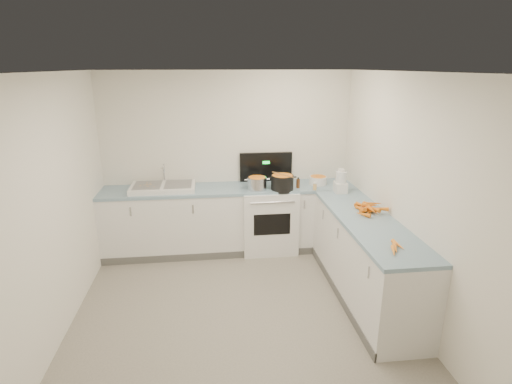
{
  "coord_description": "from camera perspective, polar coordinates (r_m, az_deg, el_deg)",
  "views": [
    {
      "loc": [
        -0.27,
        -3.6,
        2.55
      ],
      "look_at": [
        0.3,
        1.1,
        1.05
      ],
      "focal_mm": 28.0,
      "sensor_mm": 36.0,
      "label": 1
    }
  ],
  "objects": [
    {
      "name": "wall_left",
      "position": [
        4.11,
        -27.66,
        -2.99
      ],
      "size": [
        0.0,
        4.0,
        2.5
      ],
      "primitive_type": null,
      "rotation": [
        1.57,
        0.0,
        1.57
      ],
      "color": "white",
      "rests_on": "ground"
    },
    {
      "name": "wall_front",
      "position": [
        2.08,
        2.17,
        -21.17
      ],
      "size": [
        3.5,
        0.0,
        2.5
      ],
      "primitive_type": null,
      "rotation": [
        -1.57,
        0.0,
        0.0
      ],
      "color": "white",
      "rests_on": "ground"
    },
    {
      "name": "wooden_spoon",
      "position": [
        5.4,
        3.8,
        2.5
      ],
      "size": [
        0.24,
        0.32,
        0.02
      ],
      "primitive_type": "cylinder",
      "rotation": [
        1.57,
        0.0,
        0.63
      ],
      "color": "#AD7A47",
      "rests_on": "black_pot"
    },
    {
      "name": "peelings",
      "position": [
        5.59,
        -15.26,
        1.04
      ],
      "size": [
        0.21,
        0.25,
        0.01
      ],
      "color": "tan",
      "rests_on": "sink"
    },
    {
      "name": "stove",
      "position": [
        5.74,
        1.78,
        -3.63
      ],
      "size": [
        0.76,
        0.65,
        1.36
      ],
      "color": "white",
      "rests_on": "ground"
    },
    {
      "name": "spice_jar",
      "position": [
        5.47,
        8.4,
        0.76
      ],
      "size": [
        0.05,
        0.05,
        0.09
      ],
      "primitive_type": "cylinder",
      "color": "#E5B266",
      "rests_on": "counter_back"
    },
    {
      "name": "peeled_carrots",
      "position": [
        3.91,
        19.33,
        -7.53
      ],
      "size": [
        0.18,
        0.31,
        0.04
      ],
      "color": "orange",
      "rests_on": "counter_right"
    },
    {
      "name": "ceiling",
      "position": [
        3.61,
        -2.75,
        16.75
      ],
      "size": [
        3.5,
        4.0,
        0.0
      ],
      "primitive_type": null,
      "rotation": [
        3.14,
        0.0,
        0.0
      ],
      "color": "white",
      "rests_on": "ground"
    },
    {
      "name": "sink",
      "position": [
        5.57,
        -13.12,
        0.7
      ],
      "size": [
        0.86,
        0.52,
        0.31
      ],
      "color": "white",
      "rests_on": "counter_back"
    },
    {
      "name": "wall_back",
      "position": [
        5.76,
        -4.05,
        4.49
      ],
      "size": [
        3.5,
        0.0,
        2.5
      ],
      "primitive_type": null,
      "rotation": [
        1.57,
        0.0,
        0.0
      ],
      "color": "white",
      "rests_on": "ground"
    },
    {
      "name": "extract_bottle",
      "position": [
        5.53,
        6.03,
        1.22
      ],
      "size": [
        0.05,
        0.05,
        0.12
      ],
      "primitive_type": "cylinder",
      "color": "#593319",
      "rests_on": "counter_back"
    },
    {
      "name": "mixing_bowl",
      "position": [
        5.73,
        8.85,
        1.66
      ],
      "size": [
        0.29,
        0.29,
        0.12
      ],
      "primitive_type": "cylinder",
      "rotation": [
        0.0,
        0.0,
        -0.2
      ],
      "color": "white",
      "rests_on": "counter_back"
    },
    {
      "name": "wall_right",
      "position": [
        4.33,
        21.29,
        -1.16
      ],
      "size": [
        0.0,
        4.0,
        2.5
      ],
      "primitive_type": null,
      "rotation": [
        1.57,
        0.0,
        -1.57
      ],
      "color": "white",
      "rests_on": "ground"
    },
    {
      "name": "black_pot",
      "position": [
        5.43,
        3.77,
        1.28
      ],
      "size": [
        0.4,
        0.4,
        0.22
      ],
      "primitive_type": "cylinder",
      "rotation": [
        0.0,
        0.0,
        0.41
      ],
      "color": "black",
      "rests_on": "stove"
    },
    {
      "name": "floor",
      "position": [
        4.42,
        -2.26,
        -17.67
      ],
      "size": [
        3.5,
        4.0,
        0.0
      ],
      "primitive_type": null,
      "color": "gray",
      "rests_on": "ground"
    },
    {
      "name": "counter_right",
      "position": [
        4.74,
        15.32,
        -9.11
      ],
      "size": [
        0.62,
        2.2,
        0.94
      ],
      "color": "white",
      "rests_on": "ground"
    },
    {
      "name": "carrot_pile",
      "position": [
        4.79,
        15.84,
        -2.27
      ],
      "size": [
        0.39,
        0.45,
        0.09
      ],
      "color": "orange",
      "rests_on": "counter_right"
    },
    {
      "name": "food_processor",
      "position": [
        5.4,
        12.01,
        1.35
      ],
      "size": [
        0.17,
        0.2,
        0.32
      ],
      "color": "white",
      "rests_on": "counter_right"
    },
    {
      "name": "steel_pot",
      "position": [
        5.42,
        0.16,
        1.14
      ],
      "size": [
        0.27,
        0.27,
        0.19
      ],
      "primitive_type": "cylinder",
      "rotation": [
        0.0,
        0.0,
        -0.05
      ],
      "color": "silver",
      "rests_on": "stove"
    },
    {
      "name": "counter_back",
      "position": [
        5.7,
        -3.73,
        -3.85
      ],
      "size": [
        3.5,
        0.62,
        0.94
      ],
      "color": "white",
      "rests_on": "ground"
    }
  ]
}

